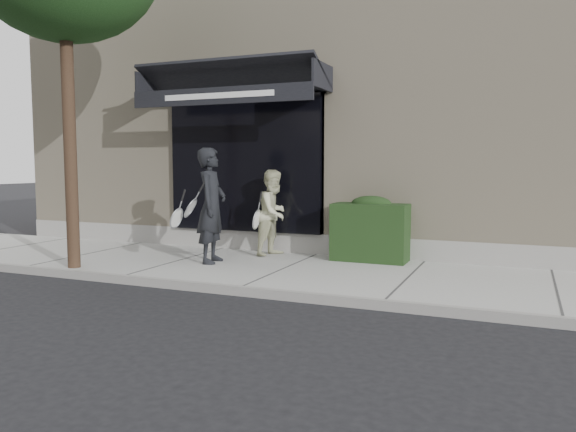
% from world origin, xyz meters
% --- Properties ---
extents(ground, '(80.00, 80.00, 0.00)m').
position_xyz_m(ground, '(0.00, 0.00, 0.00)').
color(ground, black).
rests_on(ground, ground).
extents(sidewalk, '(20.00, 3.00, 0.12)m').
position_xyz_m(sidewalk, '(0.00, 0.00, 0.06)').
color(sidewalk, '#999994').
rests_on(sidewalk, ground).
extents(curb, '(20.00, 0.10, 0.14)m').
position_xyz_m(curb, '(0.00, -1.55, 0.07)').
color(curb, gray).
rests_on(curb, ground).
extents(building_facade, '(14.30, 8.04, 5.64)m').
position_xyz_m(building_facade, '(-0.01, 4.96, 2.74)').
color(building_facade, '#BEAF91').
rests_on(building_facade, ground).
extents(hedge, '(1.30, 0.70, 1.14)m').
position_xyz_m(hedge, '(1.10, 1.25, 0.66)').
color(hedge, black).
rests_on(hedge, sidewalk).
extents(pedestrian_front, '(0.83, 0.97, 1.96)m').
position_xyz_m(pedestrian_front, '(-1.35, -0.02, 1.10)').
color(pedestrian_front, black).
rests_on(pedestrian_front, sidewalk).
extents(pedestrian_back, '(0.77, 0.90, 1.58)m').
position_xyz_m(pedestrian_back, '(-0.69, 1.11, 0.91)').
color(pedestrian_back, beige).
rests_on(pedestrian_back, sidewalk).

